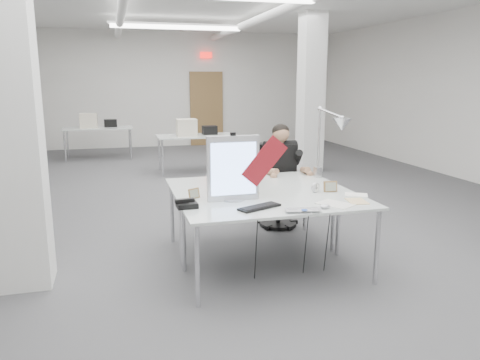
# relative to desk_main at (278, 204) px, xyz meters

# --- Properties ---
(room_shell) EXTENTS (10.04, 14.04, 3.24)m
(room_shell) POSITION_rel_desk_main_xyz_m (0.04, 2.63, 0.95)
(room_shell) COLOR #454547
(room_shell) RESTS_ON ground
(desk_main) EXTENTS (1.80, 0.90, 0.02)m
(desk_main) POSITION_rel_desk_main_xyz_m (0.00, 0.00, 0.00)
(desk_main) COLOR silver
(desk_main) RESTS_ON room_shell
(desk_second) EXTENTS (1.80, 0.90, 0.02)m
(desk_second) POSITION_rel_desk_main_xyz_m (0.00, 0.90, 0.00)
(desk_second) COLOR silver
(desk_second) RESTS_ON room_shell
(bg_desk_a) EXTENTS (1.60, 0.80, 0.02)m
(bg_desk_a) POSITION_rel_desk_main_xyz_m (0.20, 5.50, 0.00)
(bg_desk_a) COLOR silver
(bg_desk_a) RESTS_ON room_shell
(bg_desk_b) EXTENTS (1.60, 0.80, 0.02)m
(bg_desk_b) POSITION_rel_desk_main_xyz_m (-1.80, 7.70, 0.00)
(bg_desk_b) COLOR silver
(bg_desk_b) RESTS_ON room_shell
(filing_cabinet) EXTENTS (0.45, 0.55, 1.20)m
(filing_cabinet) POSITION_rel_desk_main_xyz_m (-3.50, 9.15, -0.14)
(filing_cabinet) COLOR gray
(filing_cabinet) RESTS_ON room_shell
(office_chair) EXTENTS (0.57, 0.57, 1.16)m
(office_chair) POSITION_rel_desk_main_xyz_m (0.57, 1.54, -0.16)
(office_chair) COLOR black
(office_chair) RESTS_ON room_shell
(seated_person) EXTENTS (0.54, 0.68, 1.01)m
(seated_person) POSITION_rel_desk_main_xyz_m (0.57, 1.49, 0.16)
(seated_person) COLOR black
(seated_person) RESTS_ON office_chair
(monitor) EXTENTS (0.50, 0.05, 0.62)m
(monitor) POSITION_rel_desk_main_xyz_m (-0.38, 0.19, 0.32)
(monitor) COLOR silver
(monitor) RESTS_ON desk_main
(pennant) EXTENTS (0.46, 0.02, 0.49)m
(pennant) POSITION_rel_desk_main_xyz_m (-0.08, 0.15, 0.38)
(pennant) COLOR maroon
(pennant) RESTS_ON monitor
(keyboard) EXTENTS (0.43, 0.29, 0.02)m
(keyboard) POSITION_rel_desk_main_xyz_m (-0.23, -0.15, 0.02)
(keyboard) COLOR black
(keyboard) RESTS_ON desk_main
(laptop) EXTENTS (0.35, 0.26, 0.02)m
(laptop) POSITION_rel_desk_main_xyz_m (0.10, -0.41, 0.02)
(laptop) COLOR #B7B6BB
(laptop) RESTS_ON desk_main
(mouse) EXTENTS (0.11, 0.09, 0.04)m
(mouse) POSITION_rel_desk_main_xyz_m (0.33, -0.32, 0.03)
(mouse) COLOR silver
(mouse) RESTS_ON desk_main
(bankers_lamp) EXTENTS (0.31, 0.15, 0.34)m
(bankers_lamp) POSITION_rel_desk_main_xyz_m (-0.15, 0.41, 0.18)
(bankers_lamp) COLOR #CA893F
(bankers_lamp) RESTS_ON desk_main
(desk_phone) EXTENTS (0.19, 0.17, 0.05)m
(desk_phone) POSITION_rel_desk_main_xyz_m (-0.85, 0.05, 0.04)
(desk_phone) COLOR black
(desk_phone) RESTS_ON desk_main
(picture_frame_left) EXTENTS (0.13, 0.09, 0.10)m
(picture_frame_left) POSITION_rel_desk_main_xyz_m (-0.73, 0.35, 0.06)
(picture_frame_left) COLOR #9A7242
(picture_frame_left) RESTS_ON desk_main
(picture_frame_right) EXTENTS (0.15, 0.05, 0.11)m
(picture_frame_right) POSITION_rel_desk_main_xyz_m (0.66, 0.25, 0.07)
(picture_frame_right) COLOR olive
(picture_frame_right) RESTS_ON desk_main
(desk_clock) EXTENTS (0.10, 0.06, 0.10)m
(desk_clock) POSITION_rel_desk_main_xyz_m (0.51, 0.28, 0.06)
(desk_clock) COLOR silver
(desk_clock) RESTS_ON desk_main
(paper_stack_a) EXTENTS (0.35, 0.38, 0.01)m
(paper_stack_a) POSITION_rel_desk_main_xyz_m (0.49, -0.21, 0.02)
(paper_stack_a) COLOR silver
(paper_stack_a) RESTS_ON desk_main
(paper_stack_b) EXTENTS (0.20, 0.26, 0.01)m
(paper_stack_b) POSITION_rel_desk_main_xyz_m (0.73, -0.17, 0.02)
(paper_stack_b) COLOR #D1B37D
(paper_stack_b) RESTS_ON desk_main
(paper_stack_c) EXTENTS (0.27, 0.24, 0.01)m
(paper_stack_c) POSITION_rel_desk_main_xyz_m (0.85, 0.06, 0.02)
(paper_stack_c) COLOR white
(paper_stack_c) RESTS_ON desk_main
(beige_monitor) EXTENTS (0.41, 0.40, 0.34)m
(beige_monitor) POSITION_rel_desk_main_xyz_m (-0.15, 0.94, 0.18)
(beige_monitor) COLOR beige
(beige_monitor) RESTS_ON desk_second
(architect_lamp) EXTENTS (0.32, 0.65, 0.80)m
(architect_lamp) POSITION_rel_desk_main_xyz_m (0.85, 0.72, 0.41)
(architect_lamp) COLOR #BCBCC1
(architect_lamp) RESTS_ON desk_second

